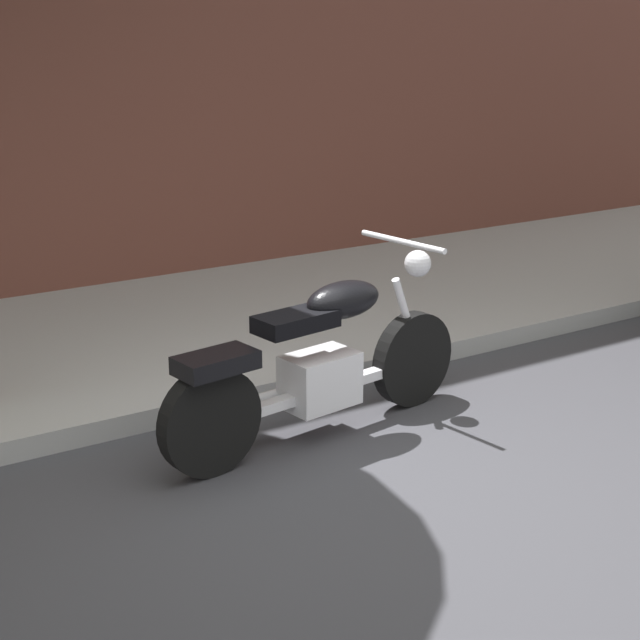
% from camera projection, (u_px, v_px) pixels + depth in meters
% --- Properties ---
extents(ground_plane, '(60.00, 60.00, 0.00)m').
position_uv_depth(ground_plane, '(341.00, 491.00, 5.10)').
color(ground_plane, '#38383D').
extents(sidewalk, '(19.62, 2.96, 0.14)m').
position_uv_depth(sidewalk, '(139.00, 340.00, 7.29)').
color(sidewalk, '#9A9A9A').
rests_on(sidewalk, ground).
extents(motorcycle, '(2.18, 0.70, 1.12)m').
position_uv_depth(motorcycle, '(319.00, 363.00, 5.65)').
color(motorcycle, black).
rests_on(motorcycle, ground).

